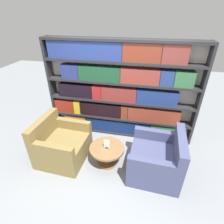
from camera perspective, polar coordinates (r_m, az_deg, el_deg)
ground_plane at (r=3.49m, az=-1.33°, el=-18.46°), size 14.00×14.00×0.00m
bookshelf at (r=3.86m, az=2.24°, el=6.70°), size 3.27×0.30×2.17m
armchair_left at (r=3.68m, az=-16.14°, el=-10.35°), size 0.92×0.96×0.86m
armchair_right at (r=3.35m, az=14.43°, el=-14.86°), size 0.92×0.96×0.86m
coffee_table at (r=3.41m, az=-1.66°, el=-12.91°), size 0.66×0.66×0.40m
table_sign at (r=3.28m, az=-1.71°, el=-10.52°), size 0.11×0.06×0.17m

